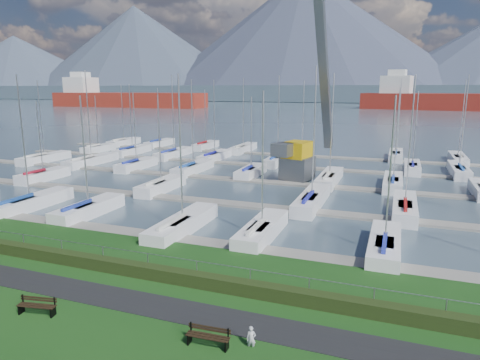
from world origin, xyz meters
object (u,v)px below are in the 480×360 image
at_px(person, 251,335).
at_px(crane, 305,131).
at_px(bench_left, 37,306).
at_px(bench_right, 208,336).

distance_m(person, crane, 34.75).
relative_size(bench_left, bench_right, 1.01).
xyz_separation_m(bench_left, crane, (4.78, 35.03, 4.91)).
xyz_separation_m(bench_right, person, (1.63, 0.54, 0.09)).
distance_m(bench_right, person, 1.72).
height_order(bench_right, person, person).
bearing_deg(person, bench_left, 171.46).
bearing_deg(bench_left, person, -4.85).
relative_size(bench_left, person, 1.80).
distance_m(bench_left, person, 10.03).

